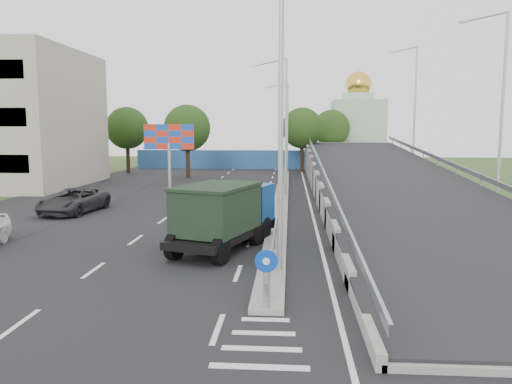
# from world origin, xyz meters

# --- Properties ---
(ground) EXTENTS (160.00, 160.00, 0.00)m
(ground) POSITION_xyz_m (0.00, 0.00, 0.00)
(ground) COLOR #2D4C1E
(ground) RESTS_ON ground
(road_surface) EXTENTS (26.00, 90.00, 0.04)m
(road_surface) POSITION_xyz_m (-3.00, 20.00, 0.00)
(road_surface) COLOR black
(road_surface) RESTS_ON ground
(parking_strip) EXTENTS (8.00, 90.00, 0.05)m
(parking_strip) POSITION_xyz_m (-16.00, 20.00, 0.00)
(parking_strip) COLOR black
(parking_strip) RESTS_ON ground
(median) EXTENTS (1.00, 44.00, 0.20)m
(median) POSITION_xyz_m (0.00, 24.00, 0.10)
(median) COLOR gray
(median) RESTS_ON ground
(overpass_ramp) EXTENTS (10.00, 50.00, 3.50)m
(overpass_ramp) POSITION_xyz_m (7.50, 24.00, 1.75)
(overpass_ramp) COLOR gray
(overpass_ramp) RESTS_ON ground
(median_guardrail) EXTENTS (0.09, 44.00, 0.71)m
(median_guardrail) POSITION_xyz_m (0.00, 24.00, 0.75)
(median_guardrail) COLOR gray
(median_guardrail) RESTS_ON median
(sign_bollard) EXTENTS (0.64, 0.23, 1.67)m
(sign_bollard) POSITION_xyz_m (0.00, 2.17, 1.03)
(sign_bollard) COLOR black
(sign_bollard) RESTS_ON median
(lamp_post_near) EXTENTS (2.74, 0.18, 10.08)m
(lamp_post_near) POSITION_xyz_m (0.11, 6.00, 5.81)
(lamp_post_near) COLOR #B2B5B7
(lamp_post_near) RESTS_ON median
(lamp_post_mid) EXTENTS (2.74, 0.18, 10.08)m
(lamp_post_mid) POSITION_xyz_m (0.11, 26.00, 5.81)
(lamp_post_mid) COLOR #B2B5B7
(lamp_post_mid) RESTS_ON median
(lamp_post_far) EXTENTS (2.74, 0.18, 10.08)m
(lamp_post_far) POSITION_xyz_m (0.11, 46.00, 5.81)
(lamp_post_far) COLOR #B2B5B7
(lamp_post_far) RESTS_ON median
(blue_wall) EXTENTS (30.00, 0.50, 2.40)m
(blue_wall) POSITION_xyz_m (-4.00, 52.00, 1.20)
(blue_wall) COLOR #285093
(blue_wall) RESTS_ON ground
(church) EXTENTS (7.00, 7.00, 13.80)m
(church) POSITION_xyz_m (10.00, 60.00, 5.31)
(church) COLOR #B2CCAD
(church) RESTS_ON ground
(billboard) EXTENTS (4.00, 0.24, 5.50)m
(billboard) POSITION_xyz_m (-9.00, 28.00, 4.19)
(billboard) COLOR #B2B5B7
(billboard) RESTS_ON ground
(tree_left_mid) EXTENTS (4.80, 4.80, 7.60)m
(tree_left_mid) POSITION_xyz_m (-10.00, 40.00, 5.18)
(tree_left_mid) COLOR black
(tree_left_mid) RESTS_ON ground
(tree_median_far) EXTENTS (4.80, 4.80, 7.60)m
(tree_median_far) POSITION_xyz_m (2.00, 48.00, 5.18)
(tree_median_far) COLOR black
(tree_median_far) RESTS_ON ground
(tree_left_far) EXTENTS (4.80, 4.80, 7.60)m
(tree_left_far) POSITION_xyz_m (-18.00, 45.00, 5.18)
(tree_left_far) COLOR black
(tree_left_far) RESTS_ON ground
(tree_ramp_far) EXTENTS (4.80, 4.80, 7.60)m
(tree_ramp_far) POSITION_xyz_m (6.00, 55.00, 5.18)
(tree_ramp_far) COLOR black
(tree_ramp_far) RESTS_ON ground
(dump_truck) EXTENTS (4.26, 6.87, 2.85)m
(dump_truck) POSITION_xyz_m (-2.14, 9.83, 1.58)
(dump_truck) COLOR black
(dump_truck) RESTS_ON ground
(parked_car_c) EXTENTS (3.10, 5.69, 1.51)m
(parked_car_c) POSITION_xyz_m (-12.61, 18.20, 0.76)
(parked_car_c) COLOR #2A2A2E
(parked_car_c) RESTS_ON ground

